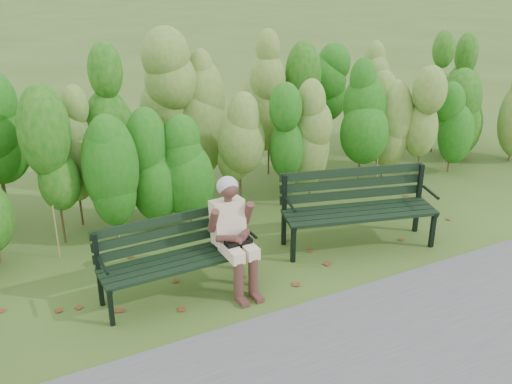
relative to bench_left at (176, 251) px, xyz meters
name	(u,v)px	position (x,y,z in m)	size (l,w,h in m)	color
ground	(270,261)	(1.18, 0.10, -0.48)	(80.00, 80.00, 0.00)	#354E1B
footpath	(391,372)	(1.18, -2.10, -0.48)	(60.00, 2.50, 0.01)	#474749
hedge_band	(204,118)	(1.18, 1.96, 0.77)	(11.04, 1.67, 2.42)	#47381E
leaf_litter	(238,273)	(0.74, 0.03, -0.48)	(5.84, 2.08, 0.01)	brown
bench_left	(176,251)	(0.00, 0.00, 0.00)	(1.65, 0.54, 0.82)	black
bench_right	(357,202)	(2.35, 0.04, 0.05)	(1.92, 1.07, 0.92)	black
seated_woman	(233,228)	(0.59, -0.17, 0.20)	(0.49, 0.71, 1.23)	beige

